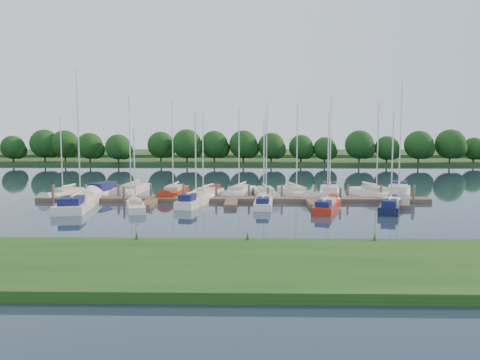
{
  "coord_description": "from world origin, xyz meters",
  "views": [
    {
      "loc": [
        1.8,
        -39.45,
        7.0
      ],
      "look_at": [
        0.81,
        8.0,
        2.2
      ],
      "focal_mm": 35.0,
      "sensor_mm": 36.0,
      "label": 1
    }
  ],
  "objects_px": {
    "sailboat_s_2": "(195,202)",
    "sailboat_n_5": "(240,193)",
    "dock": "(232,200)",
    "sailboat_n_0": "(64,194)",
    "motorboat": "(102,193)"
  },
  "relations": [
    {
      "from": "motorboat",
      "to": "sailboat_n_5",
      "type": "relative_size",
      "value": 0.68
    },
    {
      "from": "dock",
      "to": "motorboat",
      "type": "height_order",
      "value": "motorboat"
    },
    {
      "from": "sailboat_n_0",
      "to": "motorboat",
      "type": "relative_size",
      "value": 1.35
    },
    {
      "from": "sailboat_n_0",
      "to": "sailboat_s_2",
      "type": "relative_size",
      "value": 0.97
    },
    {
      "from": "sailboat_n_0",
      "to": "sailboat_s_2",
      "type": "height_order",
      "value": "sailboat_s_2"
    },
    {
      "from": "sailboat_n_5",
      "to": "sailboat_s_2",
      "type": "bearing_deg",
      "value": 76.71
    },
    {
      "from": "sailboat_s_2",
      "to": "sailboat_n_5",
      "type": "bearing_deg",
      "value": 74.22
    },
    {
      "from": "dock",
      "to": "sailboat_n_0",
      "type": "relative_size",
      "value": 4.34
    },
    {
      "from": "sailboat_n_0",
      "to": "motorboat",
      "type": "xyz_separation_m",
      "value": [
        4.14,
        0.22,
        0.11
      ]
    },
    {
      "from": "sailboat_n_5",
      "to": "dock",
      "type": "bearing_deg",
      "value": 98.66
    },
    {
      "from": "sailboat_n_5",
      "to": "sailboat_n_0",
      "type": "bearing_deg",
      "value": 21.13
    },
    {
      "from": "motorboat",
      "to": "sailboat_n_5",
      "type": "distance_m",
      "value": 15.2
    },
    {
      "from": "sailboat_n_5",
      "to": "sailboat_s_2",
      "type": "distance_m",
      "value": 8.75
    },
    {
      "from": "sailboat_n_0",
      "to": "sailboat_n_5",
      "type": "xyz_separation_m",
      "value": [
        19.25,
        1.91,
        0.0
      ]
    },
    {
      "from": "dock",
      "to": "sailboat_n_0",
      "type": "distance_m",
      "value": 18.94
    }
  ]
}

